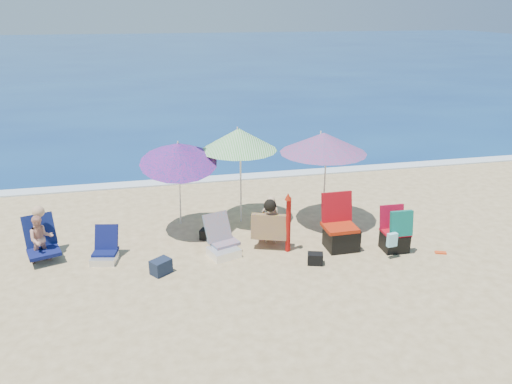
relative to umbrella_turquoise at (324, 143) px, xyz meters
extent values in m
plane|color=#D8BC84|center=(-1.29, -1.60, -1.86)|extent=(120.00, 120.00, 0.00)
cube|color=navy|center=(-1.29, 43.40, -1.91)|extent=(120.00, 80.00, 0.12)
cube|color=white|center=(-1.29, 3.50, -1.84)|extent=(120.00, 0.50, 0.04)
cylinder|color=silver|center=(0.06, -0.03, -0.89)|extent=(0.04, 0.04, 1.94)
cone|color=#EF1F69|center=(0.00, 0.00, 0.00)|extent=(2.37, 2.37, 0.44)
cylinder|color=white|center=(-0.06, 0.03, 0.20)|extent=(0.04, 0.04, 0.12)
cylinder|color=silver|center=(-1.70, 0.50, -0.87)|extent=(0.05, 0.05, 2.00)
cone|color=green|center=(-1.73, 0.49, 0.05)|extent=(2.06, 2.06, 0.47)
cylinder|color=white|center=(-1.76, 0.48, 0.26)|extent=(0.04, 0.04, 0.13)
cylinder|color=white|center=(-3.04, 0.39, -0.95)|extent=(0.05, 0.48, 1.79)
cone|color=#BB1A88|center=(-3.04, 0.16, -0.08)|extent=(1.62, 1.69, 0.83)
cylinder|color=silver|center=(-3.04, 0.12, 0.12)|extent=(0.03, 0.06, 0.13)
cylinder|color=#A5100B|center=(-1.06, -1.13, -1.30)|extent=(0.10, 0.10, 1.13)
cone|color=#A3200B|center=(-1.09, -1.17, -0.68)|extent=(0.14, 0.14, 0.14)
cube|color=#0D1449|center=(-4.57, -0.72, -1.71)|extent=(0.51, 0.47, 0.05)
cube|color=#0C1248|center=(-4.54, -0.56, -1.47)|extent=(0.48, 0.34, 0.47)
cube|color=silver|center=(-4.59, -0.84, -1.79)|extent=(0.53, 0.49, 0.14)
cube|color=#D4514A|center=(-2.30, -0.85, -1.68)|extent=(0.64, 0.60, 0.06)
cube|color=#CE5E48|center=(-2.40, -0.71, -1.40)|extent=(0.59, 0.46, 0.55)
cube|color=white|center=(-2.34, -1.07, -1.78)|extent=(0.67, 0.63, 0.17)
cube|color=#AC250C|center=(-0.04, -1.25, -1.39)|extent=(0.64, 0.57, 0.07)
cube|color=#9F0B14|center=(-0.02, -0.98, -1.08)|extent=(0.63, 0.19, 0.63)
cube|color=black|center=(0.01, -1.24, -1.64)|extent=(0.62, 0.55, 0.45)
cube|color=red|center=(1.03, -1.51, -1.49)|extent=(0.50, 0.45, 0.05)
cube|color=#A80C2B|center=(1.03, -1.31, -1.24)|extent=(0.50, 0.15, 0.50)
cube|color=black|center=(1.02, -1.53, -1.69)|extent=(0.49, 0.43, 0.35)
cube|color=#0A7E56|center=(1.02, -1.74, -1.20)|extent=(0.45, 0.16, 0.50)
cube|color=#9AE7F7|center=(0.79, -1.86, -1.47)|extent=(0.21, 0.12, 0.27)
imported|color=#D6AB80|center=(-1.31, -0.69, -1.35)|extent=(0.43, 0.36, 1.02)
cube|color=#331076|center=(-1.31, -0.69, -1.66)|extent=(0.70, 0.66, 0.07)
cube|color=#390F6A|center=(-1.40, -0.94, -1.39)|extent=(0.75, 0.47, 0.52)
sphere|color=black|center=(-1.38, -0.90, -0.96)|extent=(0.25, 0.25, 0.25)
imported|color=tan|center=(-5.72, -0.54, -1.40)|extent=(0.54, 0.48, 0.93)
cube|color=#0E154F|center=(-5.70, -0.57, -1.66)|extent=(0.69, 0.65, 0.07)
cube|color=#0C1648|center=(-5.80, -0.22, -1.36)|extent=(0.64, 0.49, 0.60)
sphere|color=tan|center=(-5.74, -0.30, -0.94)|extent=(0.23, 0.23, 0.23)
cube|color=#192337|center=(-3.56, -1.49, -1.73)|extent=(0.43, 0.41, 0.27)
cube|color=black|center=(-2.55, -0.25, -1.76)|extent=(0.35, 0.32, 0.21)
cube|color=tan|center=(-1.40, -0.21, -1.75)|extent=(0.30, 0.24, 0.23)
cube|color=black|center=(-0.70, -1.75, -1.75)|extent=(0.33, 0.27, 0.22)
cube|color=#EA4618|center=(1.86, -1.87, -1.85)|extent=(0.23, 0.17, 0.03)
camera|label=1|loc=(-3.58, -9.70, 2.72)|focal=35.09mm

